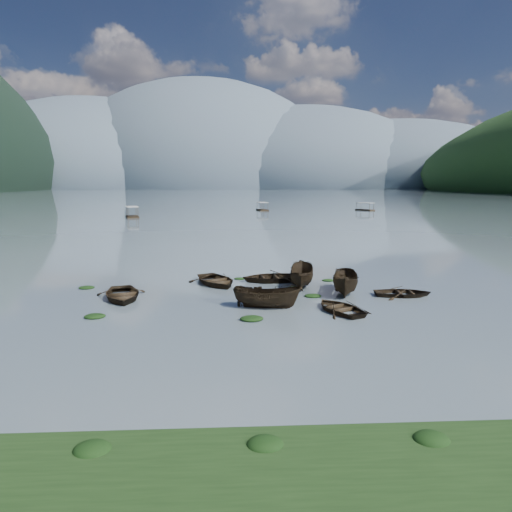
{
  "coord_description": "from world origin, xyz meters",
  "views": [
    {
      "loc": [
        -1.92,
        -24.33,
        7.76
      ],
      "look_at": [
        0.0,
        12.0,
        2.0
      ],
      "focal_mm": 32.0,
      "sensor_mm": 36.0,
      "label": 1
    }
  ],
  "objects_px": {
    "rowboat_3": "(340,311)",
    "pontoon_left": "(132,217)",
    "rowboat_0": "(122,299)",
    "pontoon_centre": "(262,211)"
  },
  "relations": [
    {
      "from": "rowboat_3",
      "to": "pontoon_left",
      "type": "height_order",
      "value": "pontoon_left"
    },
    {
      "from": "rowboat_0",
      "to": "rowboat_3",
      "type": "xyz_separation_m",
      "value": [
        14.16,
        -3.8,
        0.0
      ]
    },
    {
      "from": "pontoon_left",
      "to": "rowboat_0",
      "type": "bearing_deg",
      "value": -94.64
    },
    {
      "from": "rowboat_3",
      "to": "pontoon_left",
      "type": "bearing_deg",
      "value": -92.34
    },
    {
      "from": "pontoon_left",
      "to": "pontoon_centre",
      "type": "height_order",
      "value": "pontoon_left"
    },
    {
      "from": "rowboat_3",
      "to": "pontoon_left",
      "type": "distance_m",
      "value": 86.57
    },
    {
      "from": "rowboat_0",
      "to": "rowboat_3",
      "type": "distance_m",
      "value": 14.66
    },
    {
      "from": "pontoon_left",
      "to": "pontoon_centre",
      "type": "bearing_deg",
      "value": 23.14
    },
    {
      "from": "pontoon_left",
      "to": "pontoon_centre",
      "type": "xyz_separation_m",
      "value": [
        32.31,
        26.43,
        0.0
      ]
    },
    {
      "from": "pontoon_centre",
      "to": "pontoon_left",
      "type": "bearing_deg",
      "value": -150.1
    }
  ]
}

